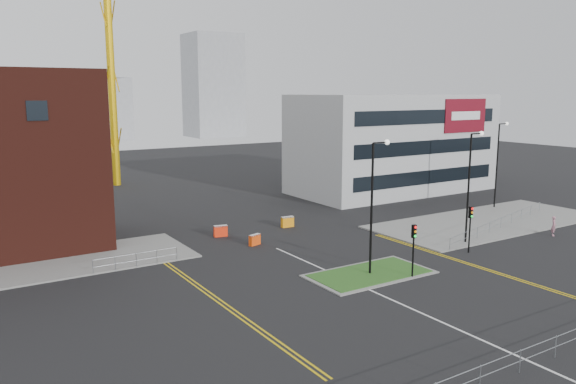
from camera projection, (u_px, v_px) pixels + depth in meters
name	position (u px, v px, depth m)	size (l,w,h in m)	color
ground	(438.00, 320.00, 30.60)	(200.00, 200.00, 0.00)	black
pavement_right	(488.00, 221.00, 53.83)	(24.00, 10.00, 0.12)	slate
island_kerb	(370.00, 274.00, 38.30)	(8.60, 4.60, 0.08)	slate
grass_island	(370.00, 274.00, 38.30)	(8.00, 4.00, 0.12)	#26551C
office_block	(392.00, 143.00, 69.84)	(25.00, 12.20, 12.00)	#ABAEB0
streetlamp_island	(374.00, 196.00, 37.47)	(1.46, 0.36, 9.18)	black
streetlamp_right_near	(471.00, 178.00, 45.46)	(1.46, 0.36, 9.18)	black
streetlamp_right_far	(499.00, 158.00, 59.50)	(1.46, 0.36, 9.18)	black
traffic_light_island	(414.00, 241.00, 37.23)	(0.28, 0.33, 3.65)	black
traffic_light_right	(470.00, 220.00, 43.11)	(0.28, 0.33, 3.65)	black
railing_front	(539.00, 349.00, 25.48)	(24.05, 0.05, 1.10)	gray
railing_left	(136.00, 258.00, 39.64)	(6.05, 0.05, 1.10)	gray
railing_right	(501.00, 221.00, 50.84)	(19.05, 5.05, 1.10)	gray
centre_line	(412.00, 309.00, 32.26)	(0.15, 30.00, 0.01)	silver
yellow_left_a	(210.00, 297.00, 34.17)	(0.12, 24.00, 0.01)	gold
yellow_left_b	(214.00, 296.00, 34.33)	(0.12, 24.00, 0.01)	gold
yellow_right_a	(467.00, 264.00, 40.60)	(0.12, 20.00, 0.01)	gold
yellow_right_b	(470.00, 264.00, 40.76)	(0.12, 20.00, 0.01)	gold
skyline_b	(80.00, 109.00, 142.55)	(24.00, 12.00, 16.00)	gray
skyline_c	(213.00, 86.00, 155.79)	(14.00, 12.00, 28.00)	gray
pedestrian	(554.00, 226.00, 48.54)	(0.63, 0.41, 1.73)	#BB798B
barrier_left	(255.00, 239.00, 45.60)	(1.12, 0.67, 0.89)	#FD4B0E
barrier_mid	(221.00, 231.00, 48.31)	(1.22, 0.62, 0.98)	#FF2F0E
barrier_right	(287.00, 221.00, 51.70)	(1.21, 0.48, 0.99)	orange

